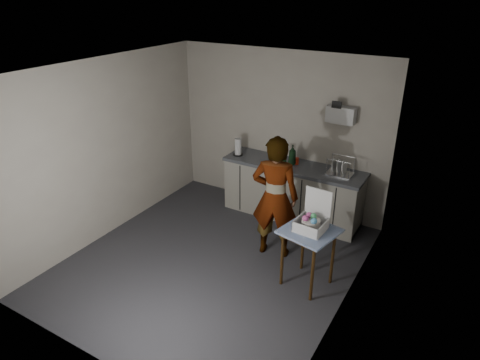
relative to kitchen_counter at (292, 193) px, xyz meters
The scene contains 15 objects.
ground 1.80m from the kitchen_counter, 103.24° to the right, with size 4.00×4.00×0.00m, color #2D2D32.
wall_back 1.00m from the kitchen_counter, 144.05° to the left, with size 3.60×0.02×2.60m, color #B6AC9F.
wall_right 2.36m from the kitchen_counter, 50.73° to the right, with size 0.02×4.00×2.60m, color #B6AC9F.
wall_left 2.91m from the kitchen_counter, 142.18° to the right, with size 0.02×4.00×2.60m, color #B6AC9F.
ceiling 2.78m from the kitchen_counter, 103.24° to the right, with size 3.60×4.00×0.01m, color white.
kitchen_counter is the anchor object (origin of this frame).
wall_shelf 1.47m from the kitchen_counter, 20.15° to the left, with size 0.42×0.18×0.37m.
side_table 1.75m from the kitchen_counter, 59.42° to the right, with size 0.72×0.72×0.79m.
standing_man 1.18m from the kitchen_counter, 79.09° to the right, with size 0.64×0.42×1.74m, color #B2A593.
soap_bottle 0.64m from the kitchen_counter, 169.50° to the left, with size 0.12×0.12×0.32m, color black.
soda_can 0.54m from the kitchen_counter, 53.23° to the left, with size 0.06×0.06×0.11m, color red.
dark_bottle 0.63m from the kitchen_counter, behind, with size 0.08×0.08×0.26m, color black.
paper_towel 1.15m from the kitchen_counter, behind, with size 0.16×0.16×0.28m.
dish_rack 0.91m from the kitchen_counter, ahead, with size 0.38×0.28×0.26m.
bakery_box 1.76m from the kitchen_counter, 58.74° to the right, with size 0.36×0.37×0.48m.
Camera 1 is at (2.79, -4.01, 3.50)m, focal length 32.00 mm.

